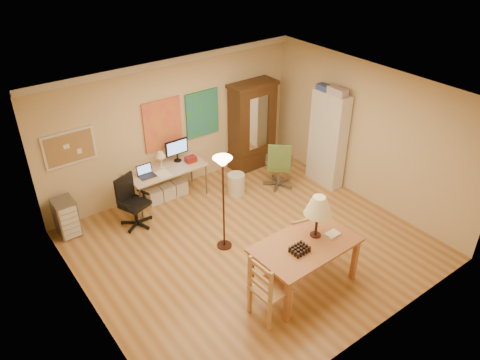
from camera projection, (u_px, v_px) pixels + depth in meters
floor at (251, 245)px, 8.14m from camera, size 5.50×5.50×0.00m
crown_molding at (170, 61)px, 8.47m from camera, size 5.50×0.08×0.12m
corkboard at (69, 148)px, 8.02m from camera, size 0.90×0.04×0.62m
art_panel_left at (163, 125)px, 8.96m from camera, size 0.80×0.04×1.00m
art_panel_right at (202, 114)px, 9.42m from camera, size 0.75×0.04×0.95m
dining_table at (310, 233)px, 6.91m from camera, size 1.61×1.00×1.48m
ladder_chair_back at (296, 237)px, 7.70m from camera, size 0.47×0.46×0.84m
ladder_chair_left at (269, 290)px, 6.52m from camera, size 0.49×0.51×1.05m
torchiere_lamp at (223, 177)px, 7.39m from camera, size 0.32×0.32×1.74m
computer_desk at (168, 180)px, 9.20m from camera, size 1.53×0.67×1.16m
office_chair_black at (135, 212)px, 8.53m from camera, size 0.60×0.60×0.97m
office_chair_green at (279, 174)px, 9.66m from camera, size 0.67×0.67×1.04m
drawer_cart at (66, 217)px, 8.23m from camera, size 0.35×0.42×0.71m
armoire at (252, 131)px, 10.15m from camera, size 1.05×0.50×1.93m
bookshelf at (328, 139)px, 9.46m from camera, size 0.30×0.79×1.98m
wastebin at (236, 184)px, 9.46m from camera, size 0.35×0.35×0.44m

